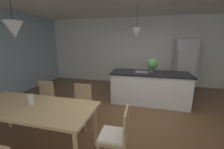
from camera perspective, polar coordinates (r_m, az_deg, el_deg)
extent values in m
cube|color=brown|center=(3.24, 9.32, -20.02)|extent=(10.00, 8.40, 0.04)
cube|color=white|center=(5.98, 12.57, 9.15)|extent=(10.00, 0.12, 2.70)
cube|color=tan|center=(2.64, -30.12, -11.32)|extent=(2.07, 0.85, 0.04)
cylinder|color=tan|center=(3.66, -36.67, -11.72)|extent=(0.06, 0.06, 0.73)
cylinder|color=tan|center=(2.58, -6.82, -19.21)|extent=(0.06, 0.06, 0.73)
cube|color=tan|center=(3.05, -12.93, -12.69)|extent=(0.41, 0.41, 0.04)
cube|color=white|center=(3.04, -12.97, -12.10)|extent=(0.37, 0.37, 0.03)
cube|color=tan|center=(3.11, -11.77, -7.50)|extent=(0.38, 0.04, 0.42)
cylinder|color=tan|center=(2.96, -10.98, -18.43)|extent=(0.04, 0.04, 0.41)
cylinder|color=tan|center=(3.09, -17.07, -17.29)|extent=(0.04, 0.04, 0.41)
cylinder|color=tan|center=(3.23, -8.58, -15.42)|extent=(0.04, 0.04, 0.41)
cylinder|color=tan|center=(3.35, -14.21, -14.55)|extent=(0.04, 0.04, 0.41)
cube|color=tan|center=(3.55, -26.68, -10.04)|extent=(0.41, 0.41, 0.04)
cube|color=white|center=(3.53, -26.74, -9.52)|extent=(0.37, 0.37, 0.03)
cube|color=tan|center=(3.59, -25.15, -5.66)|extent=(0.38, 0.04, 0.42)
cylinder|color=tan|center=(3.42, -26.05, -15.00)|extent=(0.04, 0.04, 0.41)
cylinder|color=tan|center=(3.64, -30.17, -13.73)|extent=(0.04, 0.04, 0.41)
cylinder|color=tan|center=(3.65, -22.46, -12.84)|extent=(0.04, 0.04, 0.41)
cylinder|color=tan|center=(3.86, -26.53, -11.81)|extent=(0.04, 0.04, 0.41)
cube|color=tan|center=(2.17, 0.42, -24.04)|extent=(0.41, 0.41, 0.04)
cube|color=white|center=(2.15, 0.42, -23.30)|extent=(0.37, 0.37, 0.03)
cube|color=tan|center=(2.02, 5.73, -19.41)|extent=(0.04, 0.38, 0.42)
cylinder|color=tan|center=(2.48, -2.93, -25.30)|extent=(0.04, 0.04, 0.41)
cylinder|color=tan|center=(2.43, 5.74, -26.32)|extent=(0.04, 0.04, 0.41)
cube|color=silver|center=(4.20, 14.85, -5.33)|extent=(2.10, 0.77, 0.88)
cube|color=black|center=(4.08, 15.22, 0.53)|extent=(2.16, 0.83, 0.04)
cube|color=gray|center=(4.08, 12.00, 1.05)|extent=(0.36, 0.30, 0.01)
cube|color=#B2B5B7|center=(5.78, 27.21, 3.55)|extent=(0.70, 0.64, 1.84)
cylinder|color=#4C4C4C|center=(5.39, 24.77, 3.19)|extent=(0.02, 0.02, 1.10)
cone|color=#B7B7B7|center=(2.49, -35.03, 14.83)|extent=(0.25, 0.25, 0.23)
cylinder|color=black|center=(4.06, 10.21, 22.44)|extent=(0.01, 0.01, 0.58)
cone|color=#B7B7B7|center=(4.01, 9.95, 16.42)|extent=(0.23, 0.23, 0.27)
cylinder|color=#4C4C51|center=(4.07, 15.94, 1.60)|extent=(0.17, 0.17, 0.12)
sphere|color=#478C42|center=(4.04, 16.10, 4.18)|extent=(0.30, 0.30, 0.30)
cylinder|color=silver|center=(2.64, -30.23, -8.84)|extent=(0.09, 0.09, 0.17)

